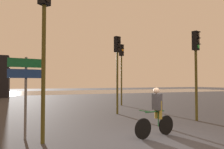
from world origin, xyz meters
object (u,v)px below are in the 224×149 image
at_px(direction_sign_post, 26,82).
at_px(cyclist, 156,112).
at_px(traffic_light_near_right, 196,58).
at_px(traffic_light_center, 117,60).
at_px(traffic_light_near_left, 44,27).
at_px(traffic_light_far_right, 121,63).

height_order(direction_sign_post, cyclist, direction_sign_post).
height_order(traffic_light_near_right, cyclist, traffic_light_near_right).
xyz_separation_m(traffic_light_center, direction_sign_post, (-4.94, -3.97, -1.28)).
distance_m(traffic_light_near_right, cyclist, 4.46).
height_order(traffic_light_near_left, cyclist, traffic_light_near_left).
xyz_separation_m(traffic_light_near_left, traffic_light_near_right, (7.02, 1.22, -0.51)).
distance_m(traffic_light_center, traffic_light_near_left, 6.45).
relative_size(traffic_light_near_left, traffic_light_near_right, 1.19).
relative_size(direction_sign_post, cyclist, 1.54).
relative_size(traffic_light_far_right, direction_sign_post, 1.84).
height_order(traffic_light_center, cyclist, traffic_light_center).
distance_m(traffic_light_center, traffic_light_far_right, 4.64).
bearing_deg(traffic_light_near_right, direction_sign_post, -17.16).
bearing_deg(traffic_light_near_left, cyclist, 130.77).
xyz_separation_m(traffic_light_far_right, traffic_light_near_left, (-6.65, -8.72, 0.15)).
relative_size(traffic_light_center, traffic_light_far_right, 0.93).
bearing_deg(direction_sign_post, traffic_light_near_right, 176.17).
bearing_deg(traffic_light_near_right, cyclist, 6.22).
height_order(traffic_light_far_right, traffic_light_near_right, traffic_light_far_right).
distance_m(traffic_light_far_right, cyclist, 10.13).
bearing_deg(traffic_light_near_left, direction_sign_post, -94.63).
distance_m(traffic_light_far_right, traffic_light_near_right, 7.52).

